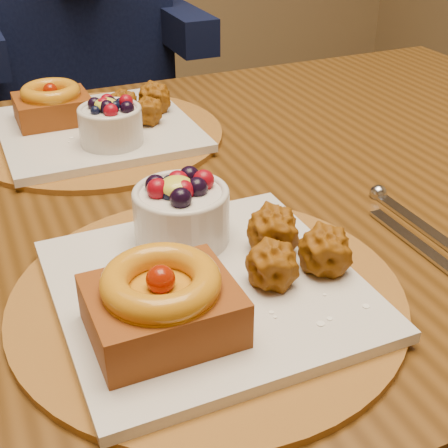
{
  "coord_description": "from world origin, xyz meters",
  "views": [
    {
      "loc": [
        -0.29,
        -0.77,
        1.13
      ],
      "look_at": [
        -0.07,
        -0.27,
        0.8
      ],
      "focal_mm": 50.0,
      "sensor_mm": 36.0,
      "label": 1
    }
  ],
  "objects": [
    {
      "name": "place_setting_far",
      "position": [
        -0.12,
        0.12,
        0.78
      ],
      "size": [
        0.38,
        0.38,
        0.09
      ],
      "color": "brown",
      "rests_on": "dining_table"
    },
    {
      "name": "dining_table",
      "position": [
        -0.11,
        -0.1,
        0.68
      ],
      "size": [
        1.6,
        0.9,
        0.76
      ],
      "color": "#3E240B",
      "rests_on": "ground"
    },
    {
      "name": "cutlery_near",
      "position": [
        0.15,
        -0.31,
        0.76
      ],
      "size": [
        0.06,
        0.17,
        0.0
      ],
      "primitive_type": "cube",
      "color": "#B2B2B7",
      "rests_on": "dining_table"
    },
    {
      "name": "place_setting_near",
      "position": [
        -0.12,
        -0.31,
        0.78
      ],
      "size": [
        0.38,
        0.38,
        0.09
      ],
      "color": "brown",
      "rests_on": "dining_table"
    },
    {
      "name": "chair_far",
      "position": [
        -0.14,
        0.76,
        0.49
      ],
      "size": [
        0.45,
        0.45,
        0.88
      ],
      "rotation": [
        0.0,
        0.0,
        -0.05
      ],
      "color": "black",
      "rests_on": "ground"
    }
  ]
}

